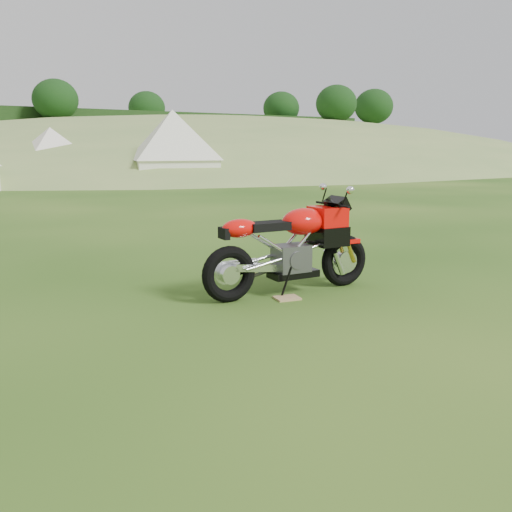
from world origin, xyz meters
TOP-DOWN VIEW (x-y plane):
  - ground at (0.00, 0.00)m, footprint 120.00×120.00m
  - hillside at (24.00, 40.00)m, footprint 80.00×64.00m
  - hedgerow at (24.00, 40.00)m, footprint 36.00×1.20m
  - sport_motorcycle at (0.59, 0.63)m, footprint 2.13×0.81m
  - plywood_board at (0.41, 0.45)m, footprint 0.32×0.28m
  - tent_mid at (4.70, 22.54)m, footprint 2.97×2.97m
  - tent_right at (8.48, 17.89)m, footprint 4.26×4.26m
  - caravan at (11.68, 20.62)m, footprint 4.18×2.26m

SIDE VIEW (x-z plane):
  - ground at x=0.00m, z-range 0.00..0.00m
  - hillside at x=24.00m, z-range -4.00..4.00m
  - hedgerow at x=24.00m, z-range -4.30..4.30m
  - plywood_board at x=0.41m, z-range 0.00..0.02m
  - sport_motorcycle at x=0.59m, z-range 0.00..1.24m
  - caravan at x=11.68m, z-range 0.00..1.87m
  - tent_mid at x=4.70m, z-range 0.00..2.50m
  - tent_right at x=8.48m, z-range 0.00..2.91m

